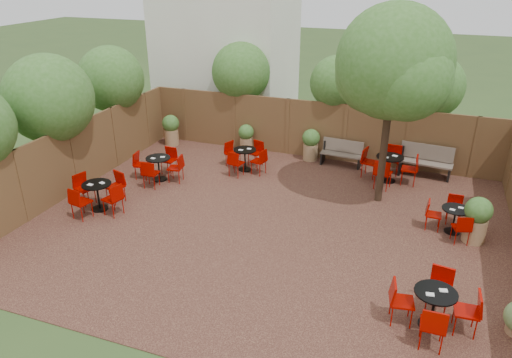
% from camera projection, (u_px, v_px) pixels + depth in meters
% --- Properties ---
extents(ground, '(80.00, 80.00, 0.00)m').
position_uv_depth(ground, '(268.00, 224.00, 12.54)').
color(ground, '#354F23').
rests_on(ground, ground).
extents(courtyard_paving, '(12.00, 10.00, 0.02)m').
position_uv_depth(courtyard_paving, '(268.00, 224.00, 12.54)').
color(courtyard_paving, '#321714').
rests_on(courtyard_paving, ground).
extents(fence_back, '(12.00, 0.08, 2.00)m').
position_uv_depth(fence_back, '(316.00, 130.00, 16.41)').
color(fence_back, brown).
rests_on(fence_back, ground).
extents(fence_left, '(0.08, 10.00, 2.00)m').
position_uv_depth(fence_left, '(73.00, 159.00, 14.01)').
color(fence_left, brown).
rests_on(fence_left, ground).
extents(neighbour_building, '(5.00, 4.00, 8.00)m').
position_uv_depth(neighbour_building, '(227.00, 23.00, 19.14)').
color(neighbour_building, silver).
rests_on(neighbour_building, ground).
extents(overhang_foliage, '(15.30, 10.40, 2.49)m').
position_uv_depth(overhang_foliage, '(204.00, 94.00, 14.36)').
color(overhang_foliage, '#346320').
rests_on(overhang_foliage, ground).
extents(courtyard_tree, '(3.01, 2.96, 5.39)m').
position_uv_depth(courtyard_tree, '(393.00, 68.00, 12.22)').
color(courtyard_tree, black).
rests_on(courtyard_tree, courtyard_paving).
extents(park_bench_left, '(1.39, 0.56, 0.84)m').
position_uv_depth(park_bench_left, '(342.00, 152.00, 15.99)').
color(park_bench_left, brown).
rests_on(park_bench_left, courtyard_paving).
extents(park_bench_right, '(1.66, 0.68, 1.00)m').
position_uv_depth(park_bench_right, '(426.00, 160.00, 15.14)').
color(park_bench_right, brown).
rests_on(park_bench_right, courtyard_paving).
extents(bistro_tables, '(10.61, 8.01, 0.94)m').
position_uv_depth(bistro_tables, '(282.00, 192.00, 13.24)').
color(bistro_tables, black).
rests_on(bistro_tables, courtyard_paving).
extents(planters, '(10.85, 4.41, 1.17)m').
position_uv_depth(planters, '(291.00, 154.00, 15.40)').
color(planters, '#94704A').
rests_on(planters, courtyard_paving).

